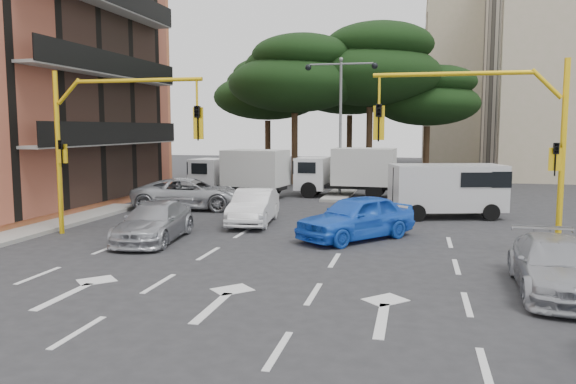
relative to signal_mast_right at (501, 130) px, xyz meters
name	(u,v)px	position (x,y,z in m)	size (l,w,h in m)	color
ground	(270,257)	(-6.80, -1.99, -3.88)	(120.00, 120.00, 0.00)	#28282B
median_strip	(340,194)	(-6.80, 14.01, -3.81)	(1.40, 6.00, 0.15)	gray
apartment_beige_far	(507,83)	(6.15, 42.01, 4.47)	(16.20, 12.15, 16.70)	#BCB18D
pine_left_near	(295,74)	(-10.75, 19.96, 3.72)	(9.15, 9.15, 10.23)	#382616
pine_center	(371,65)	(-5.75, 21.96, 4.41)	(9.98, 9.98, 11.16)	#382616
pine_left_far	(268,89)	(-13.75, 23.96, 3.03)	(8.32, 8.32, 9.30)	#382616
pine_right	(429,96)	(-1.75, 23.96, 2.33)	(7.49, 7.49, 8.37)	#382616
pine_back	(351,81)	(-7.75, 26.96, 3.72)	(9.15, 9.15, 10.23)	#382616
signal_mast_right	(501,130)	(0.00, 0.00, 0.00)	(5.79, 0.37, 6.00)	yellow
signal_mast_left	(101,129)	(-13.61, 0.00, 0.00)	(5.79, 0.37, 6.00)	yellow
street_lamp_center	(341,102)	(-6.80, 14.01, 1.54)	(4.16, 0.36, 7.77)	slate
car_white_hatch	(254,207)	(-8.98, 3.66, -3.17)	(1.51, 4.33, 1.43)	white
car_blue_compact	(356,217)	(-4.52, 1.37, -3.09)	(1.87, 4.64, 1.58)	blue
car_silver_wagon	(154,222)	(-11.39, -0.45, -3.22)	(1.86, 4.56, 1.32)	#A7A9B0
car_silver_cross_a	(190,194)	(-13.21, 7.04, -3.13)	(2.51, 5.45, 1.52)	#AAACB2
car_silver_parked	(556,266)	(0.82, -4.10, -3.23)	(1.84, 4.53, 1.31)	#A7A9B0
van_white	(447,191)	(-1.15, 7.16, -2.69)	(2.16, 4.78, 2.39)	silver
box_truck_a	(239,174)	(-12.27, 12.01, -2.52)	(2.32, 5.53, 2.72)	silver
box_truck_b	(346,173)	(-6.38, 13.51, -2.48)	(2.40, 5.70, 2.81)	white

